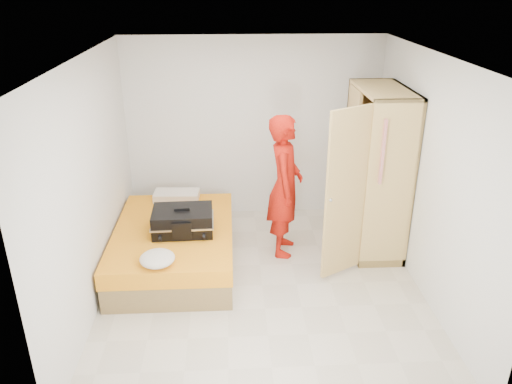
{
  "coord_description": "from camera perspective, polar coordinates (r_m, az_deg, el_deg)",
  "views": [
    {
      "loc": [
        -0.34,
        -4.88,
        3.31
      ],
      "look_at": [
        -0.05,
        0.43,
        1.0
      ],
      "focal_mm": 35.0,
      "sensor_mm": 36.0,
      "label": 1
    }
  ],
  "objects": [
    {
      "name": "round_cushion",
      "position": [
        5.41,
        -11.21,
        -7.46
      ],
      "size": [
        0.37,
        0.37,
        0.14
      ],
      "primitive_type": "ellipsoid",
      "color": "white",
      "rests_on": "bed"
    },
    {
      "name": "wardrobe",
      "position": [
        6.43,
        13.32,
        1.74
      ],
      "size": [
        1.1,
        1.47,
        2.1
      ],
      "color": "#D4B967",
      "rests_on": "ground"
    },
    {
      "name": "bed",
      "position": [
        6.27,
        -9.27,
        -6.08
      ],
      "size": [
        1.42,
        2.02,
        0.5
      ],
      "color": "olive",
      "rests_on": "ground"
    },
    {
      "name": "person",
      "position": [
        6.21,
        3.32,
        0.68
      ],
      "size": [
        0.53,
        0.72,
        1.82
      ],
      "primitive_type": "imported",
      "rotation": [
        0.0,
        0.0,
        1.42
      ],
      "color": "red",
      "rests_on": "ground"
    },
    {
      "name": "room",
      "position": [
        5.29,
        0.79,
        1.13
      ],
      "size": [
        4.0,
        4.02,
        2.6
      ],
      "color": "beige",
      "rests_on": "ground"
    },
    {
      "name": "suitcase",
      "position": [
        5.99,
        -8.37,
        -3.28
      ],
      "size": [
        0.74,
        0.56,
        0.31
      ],
      "rotation": [
        0.0,
        0.0,
        0.03
      ],
      "color": "black",
      "rests_on": "bed"
    },
    {
      "name": "pillow",
      "position": [
        6.89,
        -9.05,
        -0.4
      ],
      "size": [
        0.62,
        0.34,
        0.11
      ],
      "primitive_type": "cube",
      "rotation": [
        0.0,
        0.0,
        -0.05
      ],
      "color": "white",
      "rests_on": "bed"
    }
  ]
}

